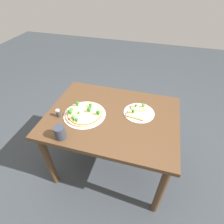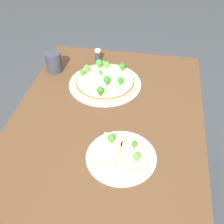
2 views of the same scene
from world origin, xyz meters
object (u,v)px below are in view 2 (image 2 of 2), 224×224
at_px(pizza_tray_whole, 105,81).
at_px(dining_table, 108,132).
at_px(condiment_shaker, 98,55).
at_px(pizza_tray_slice, 122,153).
at_px(drinking_cup, 54,62).

bearing_deg(pizza_tray_whole, dining_table, -166.19).
bearing_deg(condiment_shaker, pizza_tray_slice, -160.29).
height_order(pizza_tray_whole, drinking_cup, drinking_cup).
height_order(dining_table, condiment_shaker, condiment_shaker).
relative_size(dining_table, pizza_tray_slice, 4.17).
distance_m(pizza_tray_slice, drinking_cup, 0.67).
distance_m(dining_table, drinking_cup, 0.48).
distance_m(dining_table, condiment_shaker, 0.47).
bearing_deg(drinking_cup, pizza_tray_slice, -139.47).
xyz_separation_m(pizza_tray_slice, drinking_cup, (0.51, 0.43, 0.04)).
bearing_deg(drinking_cup, pizza_tray_whole, -103.61).
distance_m(dining_table, pizza_tray_whole, 0.27).
relative_size(drinking_cup, condiment_shaker, 1.48).
bearing_deg(pizza_tray_whole, pizza_tray_slice, -161.08).
xyz_separation_m(dining_table, pizza_tray_whole, (0.23, 0.06, 0.12)).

